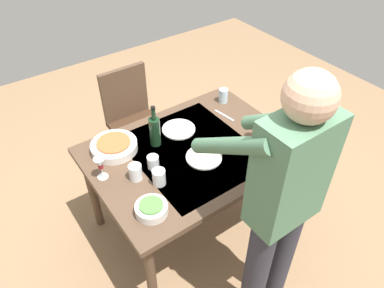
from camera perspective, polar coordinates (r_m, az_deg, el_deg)
ground_plane at (r=2.93m, az=0.00°, el=-12.15°), size 6.00×6.00×0.00m
dining_table at (r=2.43m, az=0.00°, el=-2.35°), size 1.31×0.97×0.76m
chair_near at (r=3.11m, az=-9.41°, el=4.48°), size 0.40×0.40×0.91m
person_server at (r=1.85m, az=13.73°, el=-8.69°), size 0.42×0.61×1.69m
wine_bottle at (r=2.36m, az=-5.85°, el=2.08°), size 0.07×0.07×0.30m
wine_glass_left at (r=2.19m, az=-14.15°, el=-3.12°), size 0.07×0.07×0.15m
wine_glass_right at (r=2.43m, az=10.32°, el=2.69°), size 0.07×0.07×0.15m
water_cup_near_left at (r=2.24m, az=-6.10°, el=-2.84°), size 0.07×0.07×0.09m
water_cup_near_right at (r=2.13m, az=-5.18°, el=-5.18°), size 0.08×0.08×0.10m
water_cup_far_left at (r=2.18m, az=-8.83°, el=-4.37°), size 0.08×0.08×0.10m
water_cup_far_right at (r=2.80m, az=4.92°, el=7.55°), size 0.07×0.07×0.11m
serving_bowl_pasta at (r=2.41m, az=-12.08°, el=-0.30°), size 0.30×0.30×0.07m
side_bowl_salad at (r=2.00m, az=-6.36°, el=-9.98°), size 0.18×0.18×0.07m
dinner_plate_near at (r=2.31m, az=1.87°, el=-2.08°), size 0.23×0.23×0.01m
dinner_plate_far at (r=2.53m, az=-2.10°, el=2.32°), size 0.23×0.23×0.01m
table_fork at (r=2.68m, az=5.05°, el=4.49°), size 0.04×0.18×0.00m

